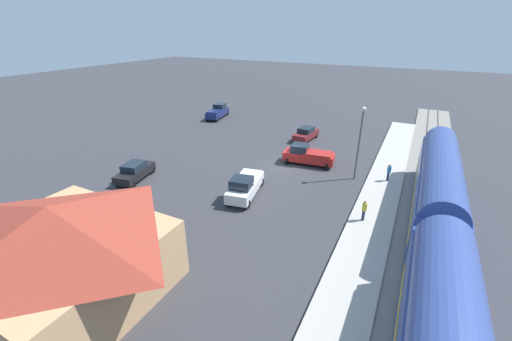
# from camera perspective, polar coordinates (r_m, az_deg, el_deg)

# --- Properties ---
(ground_plane) EXTENTS (200.00, 200.00, 0.00)m
(ground_plane) POSITION_cam_1_polar(r_m,az_deg,el_deg) (34.49, 5.22, 0.64)
(ground_plane) COLOR #38383D
(railway_track) EXTENTS (4.80, 70.00, 0.30)m
(railway_track) POSITION_cam_1_polar(r_m,az_deg,el_deg) (32.54, 28.69, -3.84)
(railway_track) COLOR gray
(railway_track) RESTS_ON ground
(platform) EXTENTS (3.20, 46.00, 0.30)m
(platform) POSITION_cam_1_polar(r_m,az_deg,el_deg) (32.46, 21.77, -2.42)
(platform) COLOR #B7B2A8
(platform) RESTS_ON ground
(station_building) EXTENTS (10.51, 9.72, 5.66)m
(station_building) POSITION_cam_1_polar(r_m,az_deg,el_deg) (20.42, -31.67, -12.10)
(station_building) COLOR tan
(station_building) RESTS_ON ground
(pedestrian_on_platform) EXTENTS (0.36, 0.36, 1.71)m
(pedestrian_on_platform) POSITION_cam_1_polar(r_m,az_deg,el_deg) (25.54, 18.75, -6.52)
(pedestrian_on_platform) COLOR #23284C
(pedestrian_on_platform) RESTS_ON platform
(pedestrian_waiting_far) EXTENTS (0.36, 0.36, 1.71)m
(pedestrian_waiting_far) POSITION_cam_1_polar(r_m,az_deg,el_deg) (32.76, 22.63, -0.13)
(pedestrian_waiting_far) COLOR #23284C
(pedestrian_waiting_far) RESTS_ON platform
(sedan_black) EXTENTS (2.76, 4.79, 1.74)m
(sedan_black) POSITION_cam_1_polar(r_m,az_deg,el_deg) (33.38, -20.82, -0.14)
(sedan_black) COLOR black
(sedan_black) RESTS_ON ground
(pickup_navy) EXTENTS (2.89, 5.66, 2.14)m
(pickup_navy) POSITION_cam_1_polar(r_m,az_deg,el_deg) (53.45, -6.85, 10.38)
(pickup_navy) COLOR navy
(pickup_navy) RESTS_ON ground
(pickup_white) EXTENTS (2.94, 5.67, 2.14)m
(pickup_white) POSITION_cam_1_polar(r_m,az_deg,el_deg) (28.16, -1.98, -2.69)
(pickup_white) COLOR white
(pickup_white) RESTS_ON ground
(sedan_maroon) EXTENTS (2.28, 4.66, 1.74)m
(sedan_maroon) POSITION_cam_1_polar(r_m,az_deg,el_deg) (42.87, 8.91, 6.52)
(sedan_maroon) COLOR maroon
(sedan_maroon) RESTS_ON ground
(pickup_red) EXTENTS (5.59, 2.97, 2.14)m
(pickup_red) POSITION_cam_1_polar(r_m,az_deg,el_deg) (35.18, 9.22, 2.72)
(pickup_red) COLOR red
(pickup_red) RESTS_ON ground
(light_pole_near_platform) EXTENTS (0.44, 0.44, 7.21)m
(light_pole_near_platform) POSITION_cam_1_polar(r_m,az_deg,el_deg) (31.55, 18.10, 6.11)
(light_pole_near_platform) COLOR #515156
(light_pole_near_platform) RESTS_ON ground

